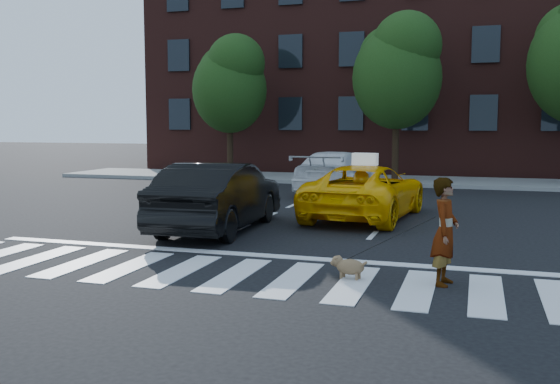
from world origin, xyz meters
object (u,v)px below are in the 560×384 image
object	(u,v)px
tree_left	(230,81)
dog	(347,266)
tree_mid	(398,67)
white_suv	(338,172)
taxi	(366,191)
black_sedan	(219,196)
woman	(445,232)

from	to	relation	value
tree_left	dog	size ratio (longest dim) A/B	10.08
tree_mid	white_suv	xyz separation A→B (m)	(-1.56, -4.30, -4.09)
taxi	white_suv	size ratio (longest dim) A/B	0.98
tree_mid	tree_left	bearing A→B (deg)	180.00
taxi	black_sedan	xyz separation A→B (m)	(-2.99, -2.99, 0.09)
black_sedan	dog	distance (m)	5.36
tree_left	white_suv	bearing A→B (deg)	-35.88
black_sedan	white_suv	distance (m)	8.75
woman	white_suv	bearing A→B (deg)	28.52
tree_left	woman	size ratio (longest dim) A/B	3.83
tree_mid	dog	world-z (taller)	tree_mid
woman	taxi	bearing A→B (deg)	28.73
black_sedan	dog	bearing A→B (deg)	133.47
taxi	dog	distance (m)	6.75
tree_mid	woman	size ratio (longest dim) A/B	4.19
tree_left	taxi	size ratio (longest dim) A/B	1.26
tree_mid	woman	world-z (taller)	tree_mid
taxi	black_sedan	bearing A→B (deg)	50.63
black_sedan	white_suv	size ratio (longest dim) A/B	0.94
woman	dog	bearing A→B (deg)	102.41
woman	dog	distance (m)	1.65
tree_left	taxi	xyz separation A→B (m)	(7.95, -10.00, -3.72)
tree_mid	black_sedan	bearing A→B (deg)	-101.04
white_suv	black_sedan	bearing A→B (deg)	88.32
tree_mid	taxi	distance (m)	10.83
white_suv	dog	xyz separation A→B (m)	(2.87, -12.37, -0.55)
black_sedan	woman	xyz separation A→B (m)	(5.37, -3.59, 0.04)
tree_left	dog	distance (m)	19.32
tree_mid	white_suv	world-z (taller)	tree_mid
tree_mid	taxi	xyz separation A→B (m)	(0.45, -10.00, -4.14)
black_sedan	woman	distance (m)	6.46
tree_left	black_sedan	distance (m)	14.37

